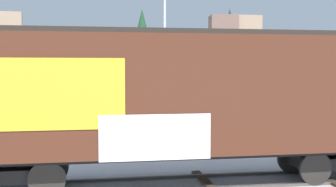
% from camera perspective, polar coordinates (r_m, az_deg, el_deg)
% --- Properties ---
extents(ground_plane, '(260.00, 260.00, 0.00)m').
position_cam_1_polar(ground_plane, '(12.51, -0.65, -11.59)').
color(ground_plane, silver).
extents(track, '(60.02, 3.37, 0.08)m').
position_cam_1_polar(track, '(12.85, 6.75, -11.04)').
color(track, '#4C4742').
rests_on(track, ground_plane).
extents(freight_car, '(13.18, 3.29, 4.28)m').
position_cam_1_polar(freight_car, '(12.20, 1.86, -0.28)').
color(freight_car, '#472316').
rests_on(freight_car, ground_plane).
extents(flagpole, '(0.57, 1.48, 8.27)m').
position_cam_1_polar(flagpole, '(21.84, -0.30, 8.72)').
color(flagpole, silver).
rests_on(flagpole, ground_plane).
extents(hillside, '(137.70, 30.90, 12.38)m').
position_cam_1_polar(hillside, '(74.94, -7.37, 3.89)').
color(hillside, silver).
rests_on(hillside, ground_plane).
extents(parked_car_white, '(4.19, 2.24, 1.57)m').
position_cam_1_polar(parked_car_white, '(18.63, -15.08, -4.31)').
color(parked_car_white, silver).
rests_on(parked_car_white, ground_plane).
extents(parked_car_tan, '(4.82, 2.47, 1.62)m').
position_cam_1_polar(parked_car_tan, '(18.97, 3.29, -3.95)').
color(parked_car_tan, '#9E8966').
rests_on(parked_car_tan, ground_plane).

